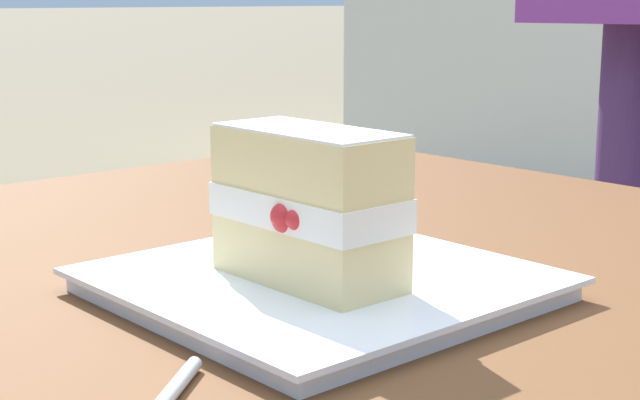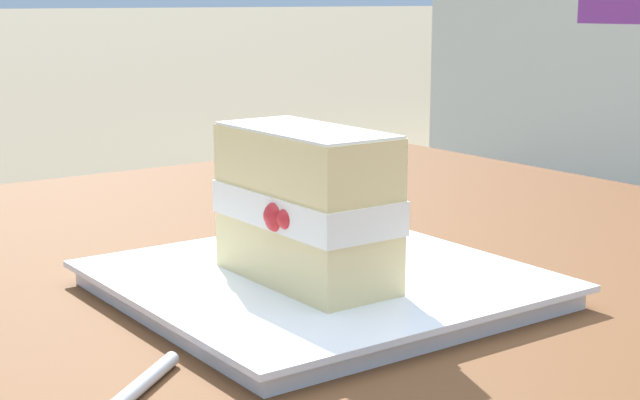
# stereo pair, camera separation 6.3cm
# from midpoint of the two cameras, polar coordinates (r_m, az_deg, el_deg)

# --- Properties ---
(dessert_plate) EXTENTS (0.25, 0.25, 0.02)m
(dessert_plate) POSITION_cam_midpoint_polar(r_m,az_deg,el_deg) (0.64, 2.81, -5.00)
(dessert_plate) COLOR white
(dessert_plate) RESTS_ON patio_table
(cake_slice) EXTENTS (0.13, 0.07, 0.10)m
(cake_slice) POSITION_cam_midpoint_polar(r_m,az_deg,el_deg) (0.61, 2.09, -0.36)
(cake_slice) COLOR #EAD18C
(cake_slice) RESTS_ON dessert_plate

